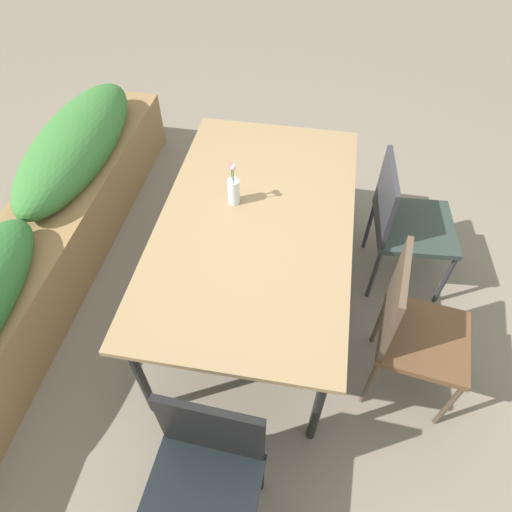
{
  "coord_description": "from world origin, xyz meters",
  "views": [
    {
      "loc": [
        -1.7,
        -0.28,
        2.5
      ],
      "look_at": [
        0.0,
        0.02,
        0.47
      ],
      "focal_mm": 31.16,
      "sensor_mm": 36.0,
      "label": 1
    }
  ],
  "objects": [
    {
      "name": "ground_plane",
      "position": [
        0.0,
        0.0,
        0.0
      ],
      "size": [
        12.0,
        12.0,
        0.0
      ],
      "primitive_type": "plane",
      "color": "#756B5B"
    },
    {
      "name": "dining_table",
      "position": [
        0.0,
        0.02,
        0.73
      ],
      "size": [
        1.83,
        1.06,
        0.78
      ],
      "color": "#8C704C",
      "rests_on": "ground"
    },
    {
      "name": "chair_near_right",
      "position": [
        0.41,
        -0.85,
        0.53
      ],
      "size": [
        0.53,
        0.53,
        0.91
      ],
      "rotation": [
        0.0,
        0.0,
        3.21
      ],
      "color": "#2A3630",
      "rests_on": "ground"
    },
    {
      "name": "chair_end_left",
      "position": [
        -1.26,
        0.02,
        0.53
      ],
      "size": [
        0.49,
        0.49,
        0.9
      ],
      "rotation": [
        0.0,
        0.0,
        1.52
      ],
      "color": "black",
      "rests_on": "ground"
    },
    {
      "name": "chair_near_left",
      "position": [
        -0.4,
        -0.85,
        0.55
      ],
      "size": [
        0.51,
        0.51,
        0.97
      ],
      "rotation": [
        0.0,
        0.0,
        3.01
      ],
      "color": "brown",
      "rests_on": "ground"
    },
    {
      "name": "flower_vase",
      "position": [
        0.12,
        0.16,
        0.88
      ],
      "size": [
        0.07,
        0.07,
        0.27
      ],
      "color": "silver",
      "rests_on": "dining_table"
    },
    {
      "name": "planter_box",
      "position": [
        -0.05,
        1.45,
        0.38
      ],
      "size": [
        3.45,
        0.55,
        0.8
      ],
      "color": "olive",
      "rests_on": "ground"
    }
  ]
}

